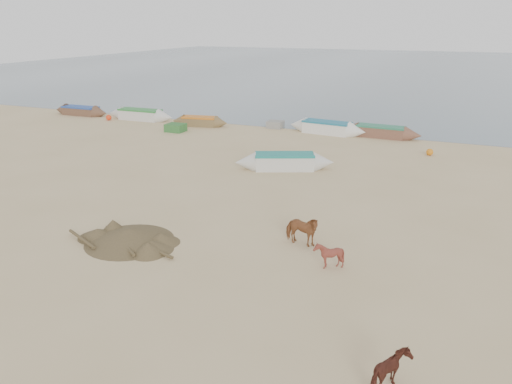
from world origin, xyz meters
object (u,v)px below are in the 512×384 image
cow_adult (301,230)px  calf_right (392,372)px  near_canoe (284,162)px  calf_front (329,255)px

cow_adult → calf_right: (4.39, -6.77, -0.13)m
cow_adult → calf_right: cow_adult is taller
near_canoe → calf_right: bearing=-85.7°
cow_adult → calf_front: 2.03m
cow_adult → calf_front: cow_adult is taller
calf_front → near_canoe: size_ratio=0.17×
cow_adult → calf_front: (1.45, -1.41, -0.13)m
cow_adult → near_canoe: 10.33m
calf_right → near_canoe: size_ratio=0.17×
calf_front → calf_right: size_ratio=1.00×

